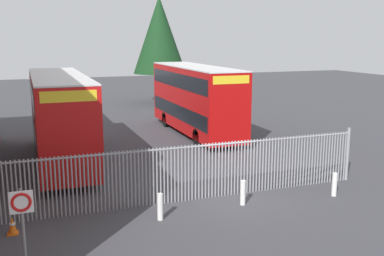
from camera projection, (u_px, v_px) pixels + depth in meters
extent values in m
plane|color=#3D3D42|center=(167.00, 150.00, 25.47)|extent=(100.00, 100.00, 0.00)
cylinder|color=gray|center=(4.00, 193.00, 15.10)|extent=(0.06, 0.06, 2.20)
cylinder|color=gray|center=(8.00, 193.00, 15.15)|extent=(0.06, 0.06, 2.20)
cylinder|color=gray|center=(13.00, 192.00, 15.20)|extent=(0.06, 0.06, 2.20)
cylinder|color=gray|center=(17.00, 192.00, 15.24)|extent=(0.06, 0.06, 2.20)
cylinder|color=gray|center=(21.00, 191.00, 15.29)|extent=(0.06, 0.06, 2.20)
cylinder|color=gray|center=(26.00, 191.00, 15.34)|extent=(0.06, 0.06, 2.20)
cylinder|color=gray|center=(30.00, 190.00, 15.39)|extent=(0.06, 0.06, 2.20)
cylinder|color=gray|center=(35.00, 190.00, 15.44)|extent=(0.06, 0.06, 2.20)
cylinder|color=gray|center=(39.00, 189.00, 15.48)|extent=(0.06, 0.06, 2.20)
cylinder|color=gray|center=(43.00, 189.00, 15.53)|extent=(0.06, 0.06, 2.20)
cylinder|color=gray|center=(47.00, 188.00, 15.58)|extent=(0.06, 0.06, 2.20)
cylinder|color=gray|center=(52.00, 188.00, 15.63)|extent=(0.06, 0.06, 2.20)
cylinder|color=gray|center=(56.00, 187.00, 15.67)|extent=(0.06, 0.06, 2.20)
cylinder|color=gray|center=(60.00, 187.00, 15.72)|extent=(0.06, 0.06, 2.20)
cylinder|color=gray|center=(64.00, 186.00, 15.77)|extent=(0.06, 0.06, 2.20)
cylinder|color=gray|center=(68.00, 186.00, 15.82)|extent=(0.06, 0.06, 2.20)
cylinder|color=gray|center=(72.00, 186.00, 15.86)|extent=(0.06, 0.06, 2.20)
cylinder|color=gray|center=(77.00, 185.00, 15.91)|extent=(0.06, 0.06, 2.20)
cylinder|color=gray|center=(81.00, 185.00, 15.96)|extent=(0.06, 0.06, 2.20)
cylinder|color=gray|center=(85.00, 184.00, 16.01)|extent=(0.06, 0.06, 2.20)
cylinder|color=gray|center=(89.00, 184.00, 16.06)|extent=(0.06, 0.06, 2.20)
cylinder|color=gray|center=(93.00, 183.00, 16.10)|extent=(0.06, 0.06, 2.20)
cylinder|color=gray|center=(97.00, 183.00, 16.15)|extent=(0.06, 0.06, 2.20)
cylinder|color=gray|center=(101.00, 183.00, 16.20)|extent=(0.06, 0.06, 2.20)
cylinder|color=gray|center=(104.00, 182.00, 16.25)|extent=(0.06, 0.06, 2.20)
cylinder|color=gray|center=(108.00, 182.00, 16.29)|extent=(0.06, 0.06, 2.20)
cylinder|color=gray|center=(112.00, 181.00, 16.34)|extent=(0.06, 0.06, 2.20)
cylinder|color=gray|center=(116.00, 181.00, 16.39)|extent=(0.06, 0.06, 2.20)
cylinder|color=gray|center=(120.00, 180.00, 16.44)|extent=(0.06, 0.06, 2.20)
cylinder|color=gray|center=(124.00, 180.00, 16.49)|extent=(0.06, 0.06, 2.20)
cylinder|color=gray|center=(128.00, 180.00, 16.53)|extent=(0.06, 0.06, 2.20)
cylinder|color=gray|center=(131.00, 179.00, 16.58)|extent=(0.06, 0.06, 2.20)
cylinder|color=gray|center=(135.00, 179.00, 16.63)|extent=(0.06, 0.06, 2.20)
cylinder|color=gray|center=(139.00, 178.00, 16.68)|extent=(0.06, 0.06, 2.20)
cylinder|color=gray|center=(142.00, 178.00, 16.72)|extent=(0.06, 0.06, 2.20)
cylinder|color=gray|center=(146.00, 178.00, 16.77)|extent=(0.06, 0.06, 2.20)
cylinder|color=gray|center=(150.00, 177.00, 16.82)|extent=(0.06, 0.06, 2.20)
cylinder|color=gray|center=(153.00, 177.00, 16.87)|extent=(0.06, 0.06, 2.20)
cylinder|color=gray|center=(157.00, 176.00, 16.91)|extent=(0.06, 0.06, 2.20)
cylinder|color=gray|center=(161.00, 176.00, 16.96)|extent=(0.06, 0.06, 2.20)
cylinder|color=gray|center=(164.00, 176.00, 17.01)|extent=(0.06, 0.06, 2.20)
cylinder|color=gray|center=(168.00, 175.00, 17.06)|extent=(0.06, 0.06, 2.20)
cylinder|color=gray|center=(171.00, 175.00, 17.11)|extent=(0.06, 0.06, 2.20)
cylinder|color=gray|center=(175.00, 174.00, 17.15)|extent=(0.06, 0.06, 2.20)
cylinder|color=gray|center=(178.00, 174.00, 17.20)|extent=(0.06, 0.06, 2.20)
cylinder|color=gray|center=(182.00, 174.00, 17.25)|extent=(0.06, 0.06, 2.20)
cylinder|color=gray|center=(185.00, 173.00, 17.30)|extent=(0.06, 0.06, 2.20)
cylinder|color=gray|center=(189.00, 173.00, 17.34)|extent=(0.06, 0.06, 2.20)
cylinder|color=gray|center=(192.00, 173.00, 17.39)|extent=(0.06, 0.06, 2.20)
cylinder|color=gray|center=(196.00, 172.00, 17.44)|extent=(0.06, 0.06, 2.20)
cylinder|color=gray|center=(199.00, 172.00, 17.49)|extent=(0.06, 0.06, 2.20)
cylinder|color=gray|center=(202.00, 171.00, 17.54)|extent=(0.06, 0.06, 2.20)
cylinder|color=gray|center=(206.00, 171.00, 17.58)|extent=(0.06, 0.06, 2.20)
cylinder|color=gray|center=(209.00, 171.00, 17.63)|extent=(0.06, 0.06, 2.20)
cylinder|color=gray|center=(212.00, 170.00, 17.68)|extent=(0.06, 0.06, 2.20)
cylinder|color=gray|center=(216.00, 170.00, 17.73)|extent=(0.06, 0.06, 2.20)
cylinder|color=gray|center=(219.00, 170.00, 17.77)|extent=(0.06, 0.06, 2.20)
cylinder|color=gray|center=(222.00, 169.00, 17.82)|extent=(0.06, 0.06, 2.20)
cylinder|color=gray|center=(225.00, 169.00, 17.87)|extent=(0.06, 0.06, 2.20)
cylinder|color=gray|center=(229.00, 169.00, 17.92)|extent=(0.06, 0.06, 2.20)
cylinder|color=gray|center=(232.00, 168.00, 17.96)|extent=(0.06, 0.06, 2.20)
cylinder|color=gray|center=(235.00, 168.00, 18.01)|extent=(0.06, 0.06, 2.20)
cylinder|color=gray|center=(238.00, 168.00, 18.06)|extent=(0.06, 0.06, 2.20)
cylinder|color=gray|center=(241.00, 167.00, 18.11)|extent=(0.06, 0.06, 2.20)
cylinder|color=gray|center=(244.00, 167.00, 18.16)|extent=(0.06, 0.06, 2.20)
cylinder|color=gray|center=(247.00, 167.00, 18.20)|extent=(0.06, 0.06, 2.20)
cylinder|color=gray|center=(251.00, 166.00, 18.25)|extent=(0.06, 0.06, 2.20)
cylinder|color=gray|center=(254.00, 166.00, 18.30)|extent=(0.06, 0.06, 2.20)
cylinder|color=gray|center=(257.00, 166.00, 18.35)|extent=(0.06, 0.06, 2.20)
cylinder|color=gray|center=(260.00, 165.00, 18.39)|extent=(0.06, 0.06, 2.20)
cylinder|color=gray|center=(263.00, 165.00, 18.44)|extent=(0.06, 0.06, 2.20)
cylinder|color=gray|center=(266.00, 165.00, 18.49)|extent=(0.06, 0.06, 2.20)
cylinder|color=gray|center=(269.00, 164.00, 18.54)|extent=(0.06, 0.06, 2.20)
cylinder|color=gray|center=(272.00, 164.00, 18.58)|extent=(0.06, 0.06, 2.20)
cylinder|color=gray|center=(275.00, 164.00, 18.63)|extent=(0.06, 0.06, 2.20)
cylinder|color=gray|center=(278.00, 163.00, 18.68)|extent=(0.06, 0.06, 2.20)
cylinder|color=gray|center=(281.00, 163.00, 18.73)|extent=(0.06, 0.06, 2.20)
cylinder|color=gray|center=(284.00, 163.00, 18.78)|extent=(0.06, 0.06, 2.20)
cylinder|color=gray|center=(287.00, 162.00, 18.82)|extent=(0.06, 0.06, 2.20)
cylinder|color=gray|center=(290.00, 162.00, 18.87)|extent=(0.06, 0.06, 2.20)
cylinder|color=gray|center=(292.00, 162.00, 18.92)|extent=(0.06, 0.06, 2.20)
cylinder|color=gray|center=(295.00, 161.00, 18.97)|extent=(0.06, 0.06, 2.20)
cylinder|color=gray|center=(298.00, 161.00, 19.01)|extent=(0.06, 0.06, 2.20)
cylinder|color=gray|center=(301.00, 161.00, 19.06)|extent=(0.06, 0.06, 2.20)
cylinder|color=gray|center=(304.00, 160.00, 19.11)|extent=(0.06, 0.06, 2.20)
cylinder|color=gray|center=(307.00, 160.00, 19.16)|extent=(0.06, 0.06, 2.20)
cylinder|color=gray|center=(309.00, 160.00, 19.21)|extent=(0.06, 0.06, 2.20)
cylinder|color=gray|center=(312.00, 160.00, 19.25)|extent=(0.06, 0.06, 2.20)
cylinder|color=gray|center=(315.00, 159.00, 19.30)|extent=(0.06, 0.06, 2.20)
cylinder|color=gray|center=(318.00, 159.00, 19.35)|extent=(0.06, 0.06, 2.20)
cylinder|color=gray|center=(321.00, 159.00, 19.40)|extent=(0.06, 0.06, 2.20)
cylinder|color=gray|center=(323.00, 158.00, 19.44)|extent=(0.06, 0.06, 2.20)
cylinder|color=gray|center=(326.00, 158.00, 19.49)|extent=(0.06, 0.06, 2.20)
cylinder|color=gray|center=(329.00, 158.00, 19.54)|extent=(0.06, 0.06, 2.20)
cylinder|color=gray|center=(331.00, 157.00, 19.59)|extent=(0.06, 0.06, 2.20)
cylinder|color=gray|center=(334.00, 157.00, 19.63)|extent=(0.06, 0.06, 2.20)
cylinder|color=gray|center=(337.00, 157.00, 19.68)|extent=(0.06, 0.06, 2.20)
cylinder|color=gray|center=(339.00, 157.00, 19.73)|extent=(0.06, 0.06, 2.20)
cylinder|color=gray|center=(342.00, 156.00, 19.78)|extent=(0.06, 0.06, 2.20)
cylinder|color=gray|center=(345.00, 156.00, 19.83)|extent=(0.06, 0.06, 2.20)
cylinder|color=gray|center=(347.00, 156.00, 19.87)|extent=(0.06, 0.06, 2.20)
cylinder|color=gray|center=(196.00, 147.00, 17.24)|extent=(14.29, 0.07, 0.07)
cylinder|color=gray|center=(347.00, 154.00, 19.86)|extent=(0.14, 0.14, 2.35)
cube|color=red|center=(60.00, 116.00, 22.49)|extent=(2.50, 10.80, 4.00)
cube|color=black|center=(61.00, 132.00, 22.65)|extent=(2.54, 10.37, 0.90)
cube|color=black|center=(59.00, 92.00, 22.26)|extent=(2.54, 10.37, 0.90)
cube|color=yellow|center=(69.00, 96.00, 17.25)|extent=(2.12, 0.12, 0.44)
cube|color=silver|center=(58.00, 76.00, 22.10)|extent=(2.50, 10.80, 0.08)
cylinder|color=black|center=(42.00, 172.00, 19.40)|extent=(0.30, 1.04, 1.04)
cylinder|color=black|center=(94.00, 167.00, 20.15)|extent=(0.30, 1.04, 1.04)
cylinder|color=black|center=(37.00, 141.00, 25.21)|extent=(0.30, 1.04, 1.04)
cylinder|color=black|center=(78.00, 138.00, 25.96)|extent=(0.30, 1.04, 1.04)
cube|color=#B70C0C|center=(195.00, 98.00, 29.32)|extent=(2.50, 10.80, 4.00)
cube|color=black|center=(195.00, 110.00, 29.47)|extent=(2.54, 10.37, 0.90)
cube|color=black|center=(195.00, 80.00, 29.08)|extent=(2.54, 10.37, 0.90)
cube|color=yellow|center=(231.00, 80.00, 24.07)|extent=(2.12, 0.12, 0.44)
cube|color=silver|center=(195.00, 67.00, 28.92)|extent=(2.50, 10.80, 0.08)
cylinder|color=black|center=(198.00, 137.00, 26.22)|extent=(0.30, 1.04, 1.04)
cylinder|color=black|center=(232.00, 135.00, 26.97)|extent=(0.30, 1.04, 1.04)
cylinder|color=black|center=(166.00, 119.00, 32.03)|extent=(0.30, 1.04, 1.04)
cylinder|color=black|center=(195.00, 117.00, 32.78)|extent=(0.30, 1.04, 1.04)
cylinder|color=silver|center=(160.00, 207.00, 15.58)|extent=(0.20, 0.20, 0.95)
cylinder|color=silver|center=(243.00, 193.00, 17.00)|extent=(0.20, 0.20, 0.95)
cylinder|color=silver|center=(334.00, 184.00, 17.95)|extent=(0.20, 0.20, 0.95)
cube|color=orange|center=(13.00, 233.00, 14.53)|extent=(0.34, 0.34, 0.04)
cone|color=orange|center=(12.00, 225.00, 14.48)|extent=(0.28, 0.28, 0.55)
cylinder|color=white|center=(12.00, 224.00, 14.47)|extent=(0.19, 0.19, 0.07)
cylinder|color=slate|center=(24.00, 232.00, 11.81)|extent=(0.08, 0.08, 2.40)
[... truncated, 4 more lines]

